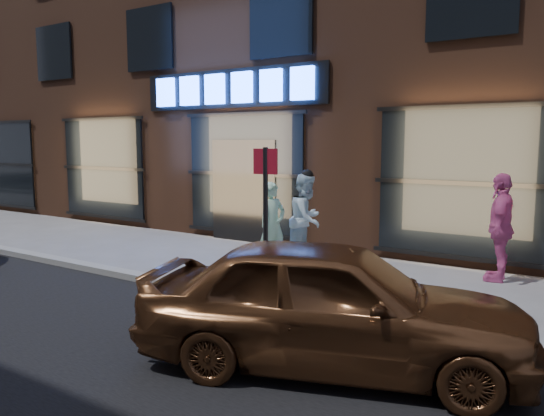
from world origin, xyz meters
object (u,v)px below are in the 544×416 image
Objects in this scene: gold_sedan at (332,303)px; sign_post at (266,210)px; passerby at (501,227)px; man_cap at (307,219)px; man_bowtie at (272,225)px.

gold_sedan is 2.40m from sign_post.
passerby is at bearing 41.20° from sign_post.
man_cap is at bearing 13.77° from gold_sedan.
passerby is 4.79m from gold_sedan.
man_cap is at bearing 96.55° from sign_post.
sign_post is (1.19, -2.02, 0.58)m from man_bowtie.
passerby is (3.39, 0.66, 0.04)m from man_cap.
man_cap is at bearing -18.11° from man_bowtie.
passerby reaches higher than man_bowtie.
man_bowtie is at bearing 22.10° from gold_sedan.
gold_sedan is 1.77× the size of sign_post.
passerby is (3.81, 1.25, 0.12)m from man_bowtie.
man_bowtie is 4.57m from gold_sedan.
sign_post reaches higher than man_bowtie.
sign_post reaches higher than man_cap.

